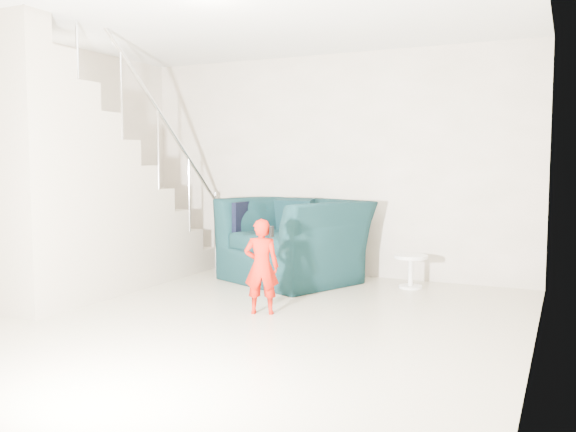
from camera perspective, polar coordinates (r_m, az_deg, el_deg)
The scene contains 10 objects.
floor at distance 5.27m, azimuth -7.09°, elevation -10.24°, with size 5.50×5.50×0.00m, color tan.
back_wall at distance 7.56m, azimuth 3.92°, elevation 4.76°, with size 5.00×5.00×0.00m, color #A49B86.
right_wall at distance 4.31m, azimuth 22.25°, elevation 4.21°, with size 5.50×5.50×0.00m, color #A49B86.
armchair at distance 7.13m, azimuth 0.57°, elevation -2.27°, with size 1.47×1.29×0.96m, color black.
toddler at distance 5.58m, azimuth -2.50°, elevation -4.73°, with size 0.32×0.21×0.88m, color #A01705.
side_table at distance 6.87m, azimuth 11.41°, elevation -4.59°, with size 0.37×0.37×0.37m.
staircase at distance 6.77m, azimuth -19.16°, elevation 1.05°, with size 1.02×3.03×3.62m.
cushion at distance 7.35m, azimuth 0.70°, elevation -0.12°, with size 0.48×0.14×0.45m, color black.
throw at distance 7.34m, azimuth -3.99°, elevation -1.10°, with size 0.06×0.57×0.64m, color black.
phone at distance 5.48m, azimuth -1.55°, elevation -1.48°, with size 0.02×0.05×0.10m, color black.
Camera 1 is at (2.70, -4.31, 1.38)m, focal length 38.00 mm.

